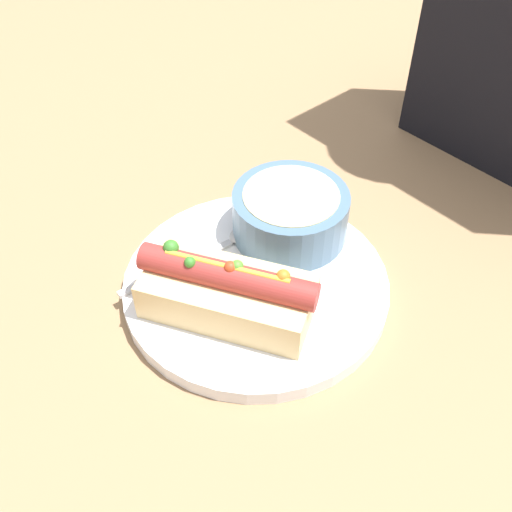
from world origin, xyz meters
TOP-DOWN VIEW (x-y plane):
  - ground_plane at (0.00, 0.00)m, footprint 4.00×4.00m
  - dinner_plate at (0.00, 0.00)m, footprint 0.26×0.26m
  - hot_dog at (0.01, -0.05)m, footprint 0.17×0.14m
  - soup_bowl at (-0.03, 0.07)m, footprint 0.12×0.12m
  - spoon at (-0.06, 0.01)m, footprint 0.04×0.17m

SIDE VIEW (x-z plane):
  - ground_plane at x=0.00m, z-range 0.00..0.00m
  - dinner_plate at x=0.00m, z-range 0.00..0.02m
  - spoon at x=-0.06m, z-range 0.02..0.02m
  - hot_dog at x=0.01m, z-range 0.01..0.08m
  - soup_bowl at x=-0.03m, z-range 0.02..0.07m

